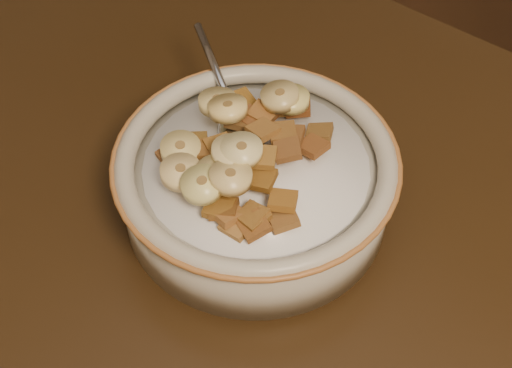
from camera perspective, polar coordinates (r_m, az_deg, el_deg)
The scene contains 46 objects.
cereal_bowl at distance 0.57m, azimuth -0.00°, elevation -0.28°, with size 0.21×0.21×0.05m, color #B1AB90.
milk at distance 0.55m, azimuth -0.00°, elevation 1.43°, with size 0.18×0.18×0.00m, color white.
spoon at distance 0.57m, azimuth -1.14°, elevation 4.13°, with size 0.04×0.05×0.01m, color #A4AFC0.
cereal_square_0 at distance 0.52m, azimuth -2.97°, elevation -1.90°, with size 0.02×0.02×0.01m, color brown.
cereal_square_1 at distance 0.54m, azimuth -5.29°, elevation 1.33°, with size 0.02×0.02×0.01m, color brown.
cereal_square_2 at distance 0.57m, azimuth -1.32°, elevation 5.19°, with size 0.02×0.02×0.01m, color brown.
cereal_square_3 at distance 0.56m, azimuth 4.57°, elevation 3.02°, with size 0.02×0.02×0.01m, color brown.
cereal_square_4 at distance 0.56m, azimuth -4.96°, elevation 3.36°, with size 0.02×0.02×0.01m, color brown.
cereal_square_5 at distance 0.54m, azimuth -4.95°, elevation 1.27°, with size 0.02×0.02×0.01m, color brown.
cereal_square_6 at distance 0.55m, azimuth 0.55°, elevation 4.34°, with size 0.02×0.02×0.01m, color brown.
cereal_square_7 at distance 0.57m, azimuth 5.09°, elevation 4.11°, with size 0.02×0.02×0.01m, color brown.
cereal_square_8 at distance 0.57m, azimuth -0.41°, elevation 5.28°, with size 0.02×0.02×0.01m, color brown.
cereal_square_9 at distance 0.54m, azimuth -2.93°, elevation 3.02°, with size 0.02×0.02×0.01m, color brown.
cereal_square_10 at distance 0.56m, azimuth -6.67°, elevation 2.30°, with size 0.02×0.02×0.01m, color brown.
cereal_square_11 at distance 0.51m, azimuth -2.26°, elevation -2.39°, with size 0.02×0.02×0.01m, color #935D33.
cereal_square_12 at distance 0.51m, azimuth 2.22°, elevation -2.80°, with size 0.02×0.02×0.01m, color brown.
cereal_square_13 at distance 0.51m, azimuth -0.19°, elevation -3.33°, with size 0.02×0.02×0.01m, color brown.
cereal_square_14 at distance 0.57m, azimuth 0.51°, elevation 5.65°, with size 0.02×0.02×0.01m, color brown.
cereal_square_15 at distance 0.54m, azimuth -3.57°, elevation 2.80°, with size 0.02×0.02×0.01m, color brown.
cereal_square_16 at distance 0.60m, azimuth 2.52°, elevation 6.81°, with size 0.02×0.02×0.01m, color olive.
cereal_square_17 at distance 0.52m, azimuth 0.41°, elevation 0.42°, with size 0.02×0.02×0.01m, color brown.
cereal_square_18 at distance 0.54m, azimuth 2.54°, elevation 2.74°, with size 0.02×0.02×0.01m, color brown.
cereal_square_19 at distance 0.55m, azimuth 2.16°, elevation 4.13°, with size 0.02×0.02×0.01m, color brown.
cereal_square_20 at distance 0.59m, azimuth 1.04°, elevation 5.99°, with size 0.02×0.02×0.01m, color brown.
cereal_square_21 at distance 0.59m, azimuth 2.52°, elevation 6.25°, with size 0.02×0.02×0.01m, color olive.
cereal_square_22 at distance 0.53m, azimuth -4.48°, elevation -0.08°, with size 0.02×0.02×0.01m, color brown.
cereal_square_23 at distance 0.52m, azimuth -2.58°, elevation -2.01°, with size 0.02×0.02×0.01m, color brown.
cereal_square_24 at distance 0.51m, azimuth -0.26°, elevation -2.68°, with size 0.02×0.02×0.01m, color brown.
cereal_square_25 at distance 0.60m, azimuth -1.15°, elevation 6.69°, with size 0.02×0.02×0.01m, color brown.
cereal_square_26 at distance 0.56m, azimuth 2.80°, elevation 3.92°, with size 0.02×0.02×0.01m, color brown.
cereal_square_27 at distance 0.53m, azimuth 0.51°, elevation 2.16°, with size 0.02×0.02×0.01m, color olive.
cereal_square_28 at distance 0.51m, azimuth -1.54°, elevation -3.31°, with size 0.02×0.02×0.01m, color #986331.
cereal_square_29 at distance 0.51m, azimuth -0.31°, elevation -2.56°, with size 0.02×0.02×0.01m, color #95612C.
cereal_square_30 at distance 0.59m, azimuth 3.40°, elevation 6.15°, with size 0.02×0.02×0.01m, color brown.
cereal_square_31 at distance 0.52m, azimuth 2.18°, elevation -1.33°, with size 0.02×0.02×0.01m, color brown.
banana_slice_0 at distance 0.54m, azimuth -6.05°, elevation 2.78°, with size 0.03×0.03×0.01m, color #F6E988.
banana_slice_1 at distance 0.56m, azimuth -2.26°, elevation 6.06°, with size 0.03×0.03×0.01m, color #FEDF80.
banana_slice_2 at distance 0.51m, azimuth -2.04°, elevation 0.56°, with size 0.03×0.03×0.01m, color #E4C581.
banana_slice_3 at distance 0.52m, azimuth -3.18°, elevation 0.85°, with size 0.03×0.03×0.01m, color #F9E796.
banana_slice_4 at distance 0.53m, azimuth -6.03°, elevation 0.94°, with size 0.03×0.03×0.01m, color #F6DC95.
banana_slice_5 at distance 0.57m, azimuth 1.92°, elevation 7.01°, with size 0.03×0.03×0.01m, color #CFBB6F.
banana_slice_6 at distance 0.52m, azimuth -1.15°, elevation 2.71°, with size 0.03×0.03×0.01m, color #FCE9A2.
banana_slice_7 at distance 0.58m, azimuth -3.09°, elevation 6.56°, with size 0.03×0.03×0.01m, color #E9CD7C.
banana_slice_8 at distance 0.51m, azimuth -4.32°, elevation -0.06°, with size 0.03×0.03×0.01m, color #DED36C.
banana_slice_9 at distance 0.52m, azimuth -1.94°, elevation 2.52°, with size 0.03×0.03×0.01m, color beige.
banana_slice_10 at distance 0.58m, azimuth 2.76°, elevation 6.80°, with size 0.03×0.03×0.01m, color #F2DF74.
Camera 1 is at (0.07, -0.16, 1.21)m, focal length 50.00 mm.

